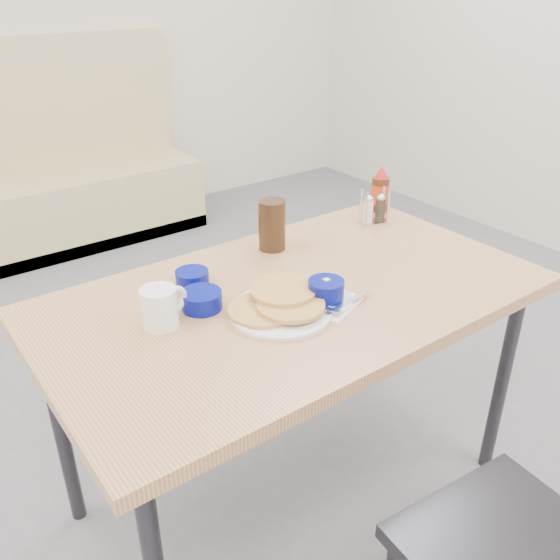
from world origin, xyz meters
TOP-DOWN VIEW (x-y plane):
  - ground at (0.00, 0.00)m, footprint 6.00×6.00m
  - booth_bench at (0.00, 2.78)m, footprint 1.90×0.56m
  - dining_table at (0.00, 0.25)m, footprint 1.40×0.80m
  - diner_chair at (-0.00, -0.60)m, footprint 0.46×0.46m
  - pancake_plate at (-0.10, 0.18)m, footprint 0.27×0.27m
  - coffee_mug at (-0.38, 0.31)m, footprint 0.13×0.09m
  - grits_setting at (0.03, 0.15)m, footprint 0.22×0.21m
  - creamer_bowl at (-0.21, 0.46)m, footprint 0.10×0.10m
  - butter_bowl at (-0.25, 0.32)m, footprint 0.11×0.11m
  - amber_tumbler at (0.12, 0.52)m, footprint 0.11×0.11m
  - condiment_caddy at (0.54, 0.49)m, footprint 0.12×0.09m
  - syrup_bottle at (0.64, 0.56)m, footprint 0.07×0.07m

SIDE VIEW (x-z plane):
  - ground at x=0.00m, z-range 0.00..0.00m
  - booth_bench at x=0.00m, z-range -0.26..0.96m
  - diner_chair at x=0.00m, z-range 0.07..1.00m
  - dining_table at x=0.00m, z-range 0.32..1.08m
  - pancake_plate at x=-0.10m, z-range 0.76..0.80m
  - creamer_bowl at x=-0.21m, z-range 0.76..0.80m
  - butter_bowl at x=-0.25m, z-range 0.76..0.81m
  - grits_setting at x=0.03m, z-range 0.75..0.82m
  - condiment_caddy at x=0.54m, z-range 0.74..0.86m
  - coffee_mug at x=-0.38m, z-range 0.76..0.87m
  - syrup_bottle at x=0.64m, z-range 0.75..0.92m
  - amber_tumbler at x=0.12m, z-range 0.76..0.92m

